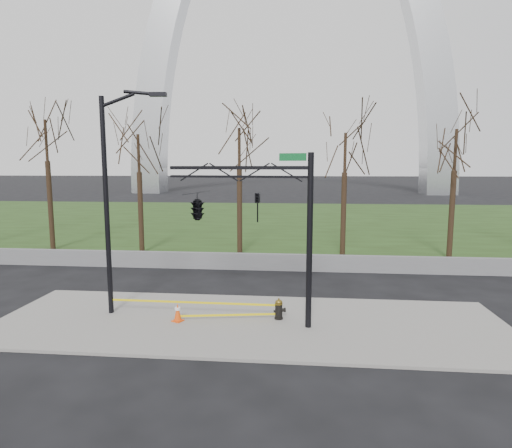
# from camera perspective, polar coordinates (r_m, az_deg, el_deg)

# --- Properties ---
(ground) EXTENTS (500.00, 500.00, 0.00)m
(ground) POSITION_cam_1_polar(r_m,az_deg,el_deg) (15.51, -0.94, -13.23)
(ground) COLOR black
(ground) RESTS_ON ground
(sidewalk) EXTENTS (18.00, 6.00, 0.10)m
(sidewalk) POSITION_cam_1_polar(r_m,az_deg,el_deg) (15.49, -0.94, -13.06)
(sidewalk) COLOR gray
(sidewalk) RESTS_ON ground
(grass_strip) EXTENTS (120.00, 40.00, 0.06)m
(grass_strip) POSITION_cam_1_polar(r_m,az_deg,el_deg) (44.76, 3.38, 0.58)
(grass_strip) COLOR #223513
(grass_strip) RESTS_ON ground
(guardrail) EXTENTS (60.00, 0.30, 0.90)m
(guardrail) POSITION_cam_1_polar(r_m,az_deg,el_deg) (23.02, 1.30, -5.10)
(guardrail) COLOR #59595B
(guardrail) RESTS_ON ground
(gateway_arch) EXTENTS (66.00, 6.00, 65.00)m
(gateway_arch) POSITION_cam_1_polar(r_m,az_deg,el_deg) (93.39, 4.70, 24.41)
(gateway_arch) COLOR silver
(gateway_arch) RESTS_ON ground
(tree_row) EXTENTS (61.30, 4.00, 9.36)m
(tree_row) POSITION_cam_1_polar(r_m,az_deg,el_deg) (27.08, 18.42, 5.47)
(tree_row) COLOR black
(tree_row) RESTS_ON ground
(fire_hydrant) EXTENTS (0.48, 0.31, 0.77)m
(fire_hydrant) POSITION_cam_1_polar(r_m,az_deg,el_deg) (15.60, 3.11, -11.34)
(fire_hydrant) COLOR black
(fire_hydrant) RESTS_ON sidewalk
(traffic_cone) EXTENTS (0.45, 0.45, 0.66)m
(traffic_cone) POSITION_cam_1_polar(r_m,az_deg,el_deg) (15.62, -10.45, -11.54)
(traffic_cone) COLOR #DF440B
(traffic_cone) RESTS_ON sidewalk
(street_light) EXTENTS (2.39, 0.40, 8.21)m
(street_light) POSITION_cam_1_polar(r_m,az_deg,el_deg) (16.28, -18.73, 4.31)
(street_light) COLOR black
(street_light) RESTS_ON ground
(traffic_signal_mast) EXTENTS (5.04, 2.54, 6.00)m
(traffic_signal_mast) POSITION_cam_1_polar(r_m,az_deg,el_deg) (14.93, -5.15, 2.31)
(traffic_signal_mast) COLOR black
(traffic_signal_mast) RESTS_ON ground
(caution_tape) EXTENTS (6.29, 0.64, 0.40)m
(caution_tape) POSITION_cam_1_polar(r_m,az_deg,el_deg) (15.84, -6.75, -10.97)
(caution_tape) COLOR yellow
(caution_tape) RESTS_ON ground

